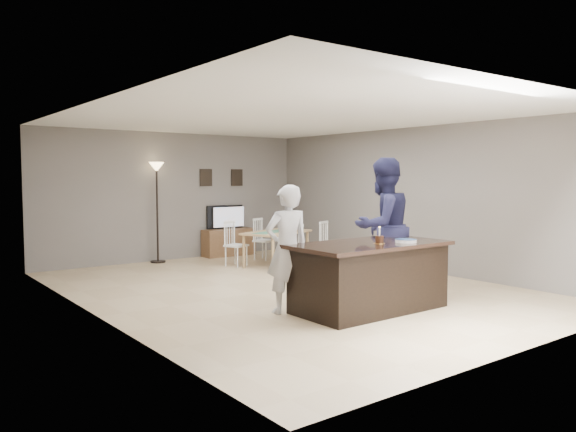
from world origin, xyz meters
TOP-DOWN VIEW (x-y plane):
  - floor at (0.00, 0.00)m, footprint 8.00×8.00m
  - room_shell at (0.00, 0.00)m, footprint 8.00×8.00m
  - kitchen_island at (0.00, -1.80)m, footprint 2.15×1.10m
  - tv_console at (1.20, 3.77)m, footprint 1.20×0.40m
  - television at (1.20, 3.84)m, footprint 0.91×0.12m
  - tv_screen_glow at (1.20, 3.76)m, footprint 0.78×0.00m
  - picture_frames at (1.15, 3.98)m, footprint 1.10×0.02m
  - doorway at (-2.99, -2.30)m, footprint 0.00×2.10m
  - woman at (-0.95, -1.25)m, footprint 0.67×0.50m
  - man at (0.83, -1.25)m, footprint 1.03×0.82m
  - birthday_cake at (0.03, -1.94)m, footprint 0.14×0.14m
  - plate_stack at (0.40, -2.07)m, footprint 0.29×0.29m
  - dining_table at (1.24, 2.00)m, footprint 1.88×2.02m
  - floor_lamp at (-0.49, 3.79)m, footprint 0.31×0.31m

SIDE VIEW (x-z plane):
  - floor at x=0.00m, z-range 0.00..0.00m
  - tv_console at x=1.20m, z-range 0.00..0.60m
  - kitchen_island at x=0.00m, z-range 0.00..0.90m
  - dining_table at x=1.24m, z-range 0.12..1.00m
  - woman at x=-0.95m, z-range 0.00..1.66m
  - television at x=1.20m, z-range 0.60..1.13m
  - tv_screen_glow at x=1.20m, z-range 0.48..1.26m
  - plate_stack at x=0.40m, z-range 0.90..0.94m
  - birthday_cake at x=0.03m, z-range 0.84..1.06m
  - man at x=0.83m, z-range 0.00..2.05m
  - doorway at x=-2.99m, z-range -0.07..2.58m
  - floor_lamp at x=-0.49m, z-range 0.57..2.64m
  - room_shell at x=0.00m, z-range -2.32..5.68m
  - picture_frames at x=1.15m, z-range 1.56..1.94m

